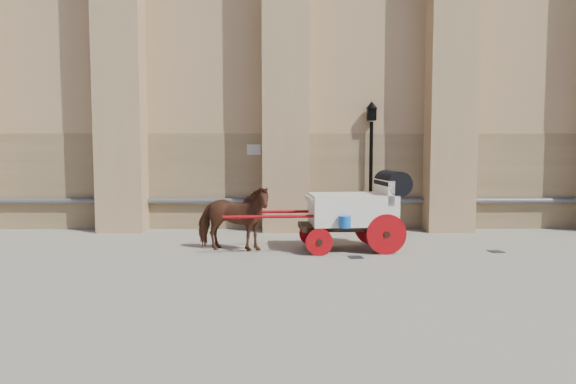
{
  "coord_description": "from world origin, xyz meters",
  "views": [
    {
      "loc": [
        -1.01,
        -12.06,
        2.44
      ],
      "look_at": [
        -0.95,
        0.47,
        1.45
      ],
      "focal_mm": 32.0,
      "sensor_mm": 36.0,
      "label": 1
    }
  ],
  "objects": [
    {
      "name": "ground",
      "position": [
        0.0,
        0.0,
        0.0
      ],
      "size": [
        90.0,
        90.0,
        0.0
      ],
      "primitive_type": "plane",
      "color": "gray",
      "rests_on": "ground"
    },
    {
      "name": "carriage",
      "position": [
        0.78,
        0.56,
        1.06
      ],
      "size": [
        4.57,
        1.71,
        1.96
      ],
      "rotation": [
        0.0,
        0.0,
        0.08
      ],
      "color": "black",
      "rests_on": "ground"
    },
    {
      "name": "horse",
      "position": [
        -2.3,
        0.4,
        0.8
      ],
      "size": [
        2.03,
        1.19,
        1.61
      ],
      "primitive_type": "imported",
      "rotation": [
        0.0,
        0.0,
        1.39
      ],
      "color": "brown",
      "rests_on": "ground"
    },
    {
      "name": "drain_grate_far",
      "position": [
        4.12,
        0.25,
        0.01
      ],
      "size": [
        0.37,
        0.37,
        0.01
      ],
      "primitive_type": "cube",
      "rotation": [
        0.0,
        0.0,
        0.19
      ],
      "color": "black",
      "rests_on": "ground"
    },
    {
      "name": "drain_grate_near",
      "position": [
        0.6,
        -0.4,
        0.01
      ],
      "size": [
        0.35,
        0.35,
        0.01
      ],
      "primitive_type": "cube",
      "rotation": [
        0.0,
        0.0,
        0.09
      ],
      "color": "black",
      "rests_on": "ground"
    },
    {
      "name": "street_lamp",
      "position": [
        1.64,
        3.8,
        2.13
      ],
      "size": [
        0.37,
        0.37,
        3.98
      ],
      "color": "black",
      "rests_on": "ground"
    }
  ]
}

